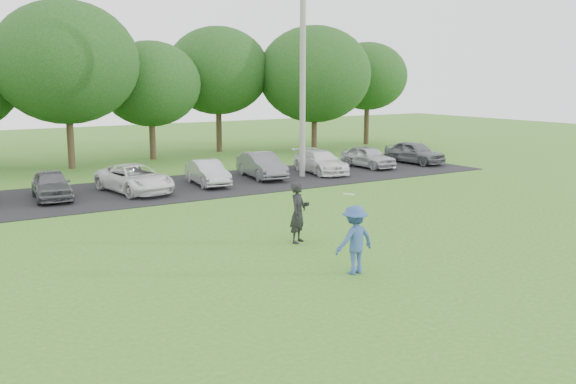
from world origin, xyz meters
TOP-DOWN VIEW (x-y plane):
  - ground at (0.00, 0.00)m, footprint 100.00×100.00m
  - parking_lot at (0.00, 13.00)m, footprint 32.00×6.50m
  - utility_pole at (6.66, 12.71)m, footprint 0.28×0.28m
  - frisbee_player at (-0.80, -0.80)m, footprint 1.12×0.68m
  - camera_bystander at (-0.34, 2.42)m, footprint 0.78×0.72m
  - parked_cars at (-1.42, 13.14)m, footprint 30.59×5.03m
  - tree_row at (1.51, 22.76)m, footprint 42.39×9.85m

SIDE VIEW (x-z plane):
  - ground at x=0.00m, z-range 0.00..0.00m
  - parking_lot at x=0.00m, z-range 0.00..0.03m
  - parked_cars at x=-1.42m, z-range -0.01..1.25m
  - frisbee_player at x=-0.80m, z-range -0.17..1.87m
  - camera_bystander at x=-0.34m, z-range 0.00..1.78m
  - tree_row at x=1.51m, z-range 0.59..9.23m
  - utility_pole at x=6.66m, z-range 0.00..10.48m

